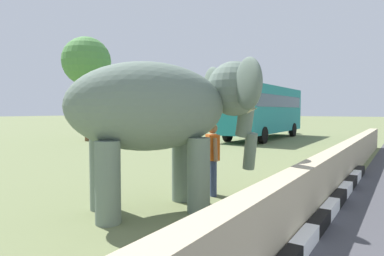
{
  "coord_description": "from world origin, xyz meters",
  "views": [
    {
      "loc": [
        -3.66,
        2.3,
        1.95
      ],
      "look_at": [
        1.83,
        5.86,
        1.6
      ],
      "focal_mm": 31.06,
      "sensor_mm": 36.0,
      "label": 1
    }
  ],
  "objects_px": {
    "person_handler": "(212,155)",
    "cow_near": "(256,126)",
    "cow_mid": "(291,123)",
    "bus_teal": "(263,108)",
    "elephant": "(167,109)"
  },
  "relations": [
    {
      "from": "person_handler",
      "to": "cow_mid",
      "type": "xyz_separation_m",
      "value": [
        21.09,
        4.42,
        -0.06
      ]
    },
    {
      "from": "elephant",
      "to": "person_handler",
      "type": "xyz_separation_m",
      "value": [
        1.39,
        -0.25,
        -1.04
      ]
    },
    {
      "from": "elephant",
      "to": "cow_mid",
      "type": "distance_m",
      "value": 22.88
    },
    {
      "from": "cow_near",
      "to": "cow_mid",
      "type": "distance_m",
      "value": 6.58
    },
    {
      "from": "person_handler",
      "to": "cow_near",
      "type": "bearing_deg",
      "value": 18.32
    },
    {
      "from": "elephant",
      "to": "cow_near",
      "type": "xyz_separation_m",
      "value": [
        15.9,
        4.56,
        -1.1
      ]
    },
    {
      "from": "person_handler",
      "to": "cow_mid",
      "type": "height_order",
      "value": "person_handler"
    },
    {
      "from": "elephant",
      "to": "bus_teal",
      "type": "relative_size",
      "value": 0.4
    },
    {
      "from": "bus_teal",
      "to": "cow_mid",
      "type": "bearing_deg",
      "value": -1.21
    },
    {
      "from": "elephant",
      "to": "bus_teal",
      "type": "xyz_separation_m",
      "value": [
        16.48,
        4.3,
        0.12
      ]
    },
    {
      "from": "person_handler",
      "to": "bus_teal",
      "type": "xyz_separation_m",
      "value": [
        15.09,
        4.55,
        1.16
      ]
    },
    {
      "from": "elephant",
      "to": "cow_mid",
      "type": "xyz_separation_m",
      "value": [
        22.47,
        4.18,
        -1.1
      ]
    },
    {
      "from": "bus_teal",
      "to": "elephant",
      "type": "bearing_deg",
      "value": -165.37
    },
    {
      "from": "elephant",
      "to": "cow_near",
      "type": "distance_m",
      "value": 16.58
    },
    {
      "from": "person_handler",
      "to": "cow_near",
      "type": "distance_m",
      "value": 15.29
    }
  ]
}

